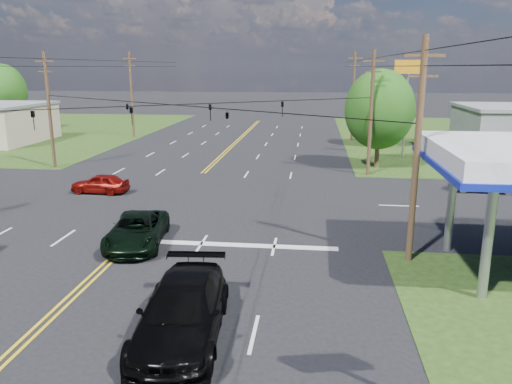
# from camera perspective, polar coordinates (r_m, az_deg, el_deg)

# --- Properties ---
(ground) EXTENTS (280.00, 280.00, 0.00)m
(ground) POSITION_cam_1_polar(r_m,az_deg,el_deg) (32.47, -9.15, -0.81)
(ground) COLOR black
(ground) RESTS_ON ground
(stop_bar) EXTENTS (10.00, 0.50, 0.02)m
(stop_bar) POSITION_cam_1_polar(r_m,az_deg,el_deg) (23.95, -2.71, -6.08)
(stop_bar) COLOR silver
(stop_bar) RESTS_ON ground
(pole_se) EXTENTS (1.60, 0.28, 9.50)m
(pole_se) POSITION_cam_1_polar(r_m,az_deg,el_deg) (21.85, 17.93, 4.62)
(pole_se) COLOR #432A1C
(pole_se) RESTS_ON ground
(pole_nw) EXTENTS (1.60, 0.28, 9.50)m
(pole_nw) POSITION_cam_1_polar(r_m,az_deg,el_deg) (44.92, -22.56, 8.78)
(pole_nw) COLOR #432A1C
(pole_nw) RESTS_ON ground
(pole_ne) EXTENTS (1.60, 0.28, 9.50)m
(pole_ne) POSITION_cam_1_polar(r_m,az_deg,el_deg) (39.54, 13.01, 8.91)
(pole_ne) COLOR #432A1C
(pole_ne) RESTS_ON ground
(pole_left_far) EXTENTS (1.60, 0.28, 10.00)m
(pole_left_far) POSITION_cam_1_polar(r_m,az_deg,el_deg) (62.17, -14.04, 10.85)
(pole_left_far) COLOR #432A1C
(pole_left_far) RESTS_ON ground
(pole_right_far) EXTENTS (1.60, 0.28, 10.00)m
(pole_right_far) POSITION_cam_1_polar(r_m,az_deg,el_deg) (58.41, 11.06, 10.82)
(pole_right_far) COLOR #432A1C
(pole_right_far) RESTS_ON ground
(span_wire_signals) EXTENTS (26.00, 18.00, 1.13)m
(span_wire_signals) POSITION_cam_1_polar(r_m,az_deg,el_deg) (31.49, -9.58, 9.80)
(span_wire_signals) COLOR black
(span_wire_signals) RESTS_ON ground
(power_lines) EXTENTS (26.04, 100.00, 0.64)m
(power_lines) POSITION_cam_1_polar(r_m,az_deg,el_deg) (29.49, -10.89, 14.53)
(power_lines) COLOR black
(power_lines) RESTS_ON ground
(tree_right_a) EXTENTS (5.70, 5.70, 8.18)m
(tree_right_a) POSITION_cam_1_polar(r_m,az_deg,el_deg) (42.63, 13.94, 9.14)
(tree_right_a) COLOR #432A1C
(tree_right_a) RESTS_ON ground
(tree_right_b) EXTENTS (4.94, 4.94, 7.09)m
(tree_right_b) POSITION_cam_1_polar(r_m,az_deg,el_deg) (54.87, 15.01, 9.42)
(tree_right_b) COLOR #432A1C
(tree_right_b) RESTS_ON ground
(tree_far_l) EXTENTS (6.08, 6.08, 8.72)m
(tree_far_l) POSITION_cam_1_polar(r_m,az_deg,el_deg) (74.38, -26.99, 10.25)
(tree_far_l) COLOR #432A1C
(tree_far_l) RESTS_ON ground
(pickup_dkgreen) EXTENTS (3.11, 5.54, 1.46)m
(pickup_dkgreen) POSITION_cam_1_polar(r_m,az_deg,el_deg) (24.37, -13.45, -4.29)
(pickup_dkgreen) COLOR black
(pickup_dkgreen) RESTS_ON ground
(suv_black) EXTENTS (2.96, 6.34, 1.79)m
(suv_black) POSITION_cam_1_polar(r_m,az_deg,el_deg) (16.04, -8.43, -13.39)
(suv_black) COLOR black
(suv_black) RESTS_ON ground
(sedan_red) EXTENTS (3.88, 1.69, 1.30)m
(sedan_red) POSITION_cam_1_polar(r_m,az_deg,el_deg) (35.09, -17.40, 0.94)
(sedan_red) COLOR maroon
(sedan_red) RESTS_ON ground
(sedan_far) EXTENTS (4.79, 2.22, 1.36)m
(sedan_far) POSITION_cam_1_polar(r_m,az_deg,el_deg) (37.33, 24.65, 1.09)
(sedan_far) COLOR #B9B8BD
(sedan_far) RESTS_ON ground
(polesign_ne) EXTENTS (2.40, 0.95, 8.87)m
(polesign_ne) POSITION_cam_1_polar(r_m,az_deg,el_deg) (48.18, 16.94, 12.05)
(polesign_ne) COLOR #A5A5AA
(polesign_ne) RESTS_ON ground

